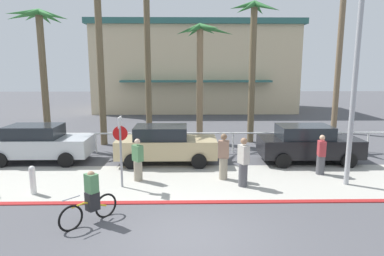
{
  "coord_description": "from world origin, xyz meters",
  "views": [
    {
      "loc": [
        -0.09,
        -7.97,
        4.29
      ],
      "look_at": [
        0.18,
        6.0,
        1.72
      ],
      "focal_mm": 31.64,
      "sensor_mm": 36.0,
      "label": 1
    }
  ],
  "objects_px": {
    "pedestrian_3": "(223,158)",
    "palm_tree_4": "(201,55)",
    "car_black_3": "(308,143)",
    "pedestrian_1": "(243,164)",
    "pedestrian_2": "(138,162)",
    "bollard_0": "(33,180)",
    "pedestrian_0": "(321,157)",
    "palm_tree_1": "(40,42)",
    "palm_tree_2": "(98,17)",
    "car_tan_2": "(165,144)",
    "streetlight_curb": "(359,66)",
    "cyclist_yellow_0": "(91,199)",
    "palm_tree_5": "(253,43)",
    "stop_sign_bike_lane": "(121,142)",
    "palm_tree_3": "(146,19)",
    "car_silver_1": "(40,143)",
    "palm_tree_6": "(342,19)"
  },
  "relations": [
    {
      "from": "palm_tree_5",
      "to": "car_silver_1",
      "type": "xyz_separation_m",
      "value": [
        -10.3,
        -3.89,
        -4.68
      ]
    },
    {
      "from": "palm_tree_5",
      "to": "stop_sign_bike_lane",
      "type": "bearing_deg",
      "value": -129.47
    },
    {
      "from": "streetlight_curb",
      "to": "palm_tree_1",
      "type": "bearing_deg",
      "value": 153.14
    },
    {
      "from": "car_black_3",
      "to": "pedestrian_1",
      "type": "bearing_deg",
      "value": -138.17
    },
    {
      "from": "bollard_0",
      "to": "palm_tree_1",
      "type": "distance_m",
      "value": 9.2
    },
    {
      "from": "streetlight_curb",
      "to": "pedestrian_3",
      "type": "distance_m",
      "value": 5.69
    },
    {
      "from": "pedestrian_0",
      "to": "pedestrian_3",
      "type": "relative_size",
      "value": 0.9
    },
    {
      "from": "streetlight_curb",
      "to": "pedestrian_0",
      "type": "xyz_separation_m",
      "value": [
        -0.5,
        1.43,
        -3.53
      ]
    },
    {
      "from": "palm_tree_5",
      "to": "pedestrian_2",
      "type": "relative_size",
      "value": 4.74
    },
    {
      "from": "palm_tree_2",
      "to": "car_tan_2",
      "type": "bearing_deg",
      "value": -45.9
    },
    {
      "from": "stop_sign_bike_lane",
      "to": "car_tan_2",
      "type": "bearing_deg",
      "value": 65.79
    },
    {
      "from": "streetlight_curb",
      "to": "pedestrian_0",
      "type": "bearing_deg",
      "value": 109.17
    },
    {
      "from": "palm_tree_2",
      "to": "bollard_0",
      "type": "bearing_deg",
      "value": -94.9
    },
    {
      "from": "car_tan_2",
      "to": "pedestrian_2",
      "type": "xyz_separation_m",
      "value": [
        -0.89,
        -2.38,
        -0.12
      ]
    },
    {
      "from": "palm_tree_2",
      "to": "car_tan_2",
      "type": "height_order",
      "value": "palm_tree_2"
    },
    {
      "from": "car_tan_2",
      "to": "car_black_3",
      "type": "xyz_separation_m",
      "value": [
        6.39,
        0.0,
        0.0
      ]
    },
    {
      "from": "palm_tree_6",
      "to": "pedestrian_2",
      "type": "xyz_separation_m",
      "value": [
        -11.53,
        -9.35,
        -6.42
      ]
    },
    {
      "from": "car_black_3",
      "to": "cyclist_yellow_0",
      "type": "relative_size",
      "value": 2.93
    },
    {
      "from": "palm_tree_2",
      "to": "palm_tree_4",
      "type": "bearing_deg",
      "value": 7.04
    },
    {
      "from": "palm_tree_5",
      "to": "palm_tree_3",
      "type": "bearing_deg",
      "value": 164.52
    },
    {
      "from": "stop_sign_bike_lane",
      "to": "car_black_3",
      "type": "distance_m",
      "value": 8.39
    },
    {
      "from": "palm_tree_2",
      "to": "car_silver_1",
      "type": "relative_size",
      "value": 2.14
    },
    {
      "from": "palm_tree_3",
      "to": "streetlight_curb",
      "type": "bearing_deg",
      "value": -47.94
    },
    {
      "from": "palm_tree_6",
      "to": "pedestrian_1",
      "type": "bearing_deg",
      "value": -127.41
    },
    {
      "from": "palm_tree_1",
      "to": "pedestrian_1",
      "type": "height_order",
      "value": "palm_tree_1"
    },
    {
      "from": "bollard_0",
      "to": "pedestrian_1",
      "type": "distance_m",
      "value": 7.26
    },
    {
      "from": "pedestrian_2",
      "to": "bollard_0",
      "type": "bearing_deg",
      "value": -158.95
    },
    {
      "from": "pedestrian_2",
      "to": "palm_tree_1",
      "type": "bearing_deg",
      "value": 133.85
    },
    {
      "from": "pedestrian_3",
      "to": "palm_tree_4",
      "type": "bearing_deg",
      "value": 94.68
    },
    {
      "from": "palm_tree_5",
      "to": "palm_tree_4",
      "type": "bearing_deg",
      "value": 175.77
    },
    {
      "from": "streetlight_curb",
      "to": "palm_tree_1",
      "type": "relative_size",
      "value": 1.04
    },
    {
      "from": "palm_tree_4",
      "to": "pedestrian_1",
      "type": "distance_m",
      "value": 8.57
    },
    {
      "from": "palm_tree_1",
      "to": "pedestrian_1",
      "type": "relative_size",
      "value": 4.0
    },
    {
      "from": "stop_sign_bike_lane",
      "to": "palm_tree_2",
      "type": "height_order",
      "value": "palm_tree_2"
    },
    {
      "from": "bollard_0",
      "to": "streetlight_curb",
      "type": "height_order",
      "value": "streetlight_curb"
    },
    {
      "from": "palm_tree_2",
      "to": "pedestrian_3",
      "type": "relative_size",
      "value": 5.25
    },
    {
      "from": "car_tan_2",
      "to": "streetlight_curb",
      "type": "bearing_deg",
      "value": -25.09
    },
    {
      "from": "stop_sign_bike_lane",
      "to": "bollard_0",
      "type": "xyz_separation_m",
      "value": [
        -2.88,
        -0.61,
        -1.16
      ]
    },
    {
      "from": "palm_tree_1",
      "to": "palm_tree_4",
      "type": "distance_m",
      "value": 8.54
    },
    {
      "from": "bollard_0",
      "to": "palm_tree_4",
      "type": "distance_m",
      "value": 11.0
    },
    {
      "from": "streetlight_curb",
      "to": "pedestrian_2",
      "type": "bearing_deg",
      "value": 174.08
    },
    {
      "from": "palm_tree_5",
      "to": "pedestrian_1",
      "type": "bearing_deg",
      "value": -102.75
    },
    {
      "from": "streetlight_curb",
      "to": "pedestrian_1",
      "type": "xyz_separation_m",
      "value": [
        -3.83,
        0.11,
        -3.43
      ]
    },
    {
      "from": "car_tan_2",
      "to": "pedestrian_3",
      "type": "relative_size",
      "value": 2.45
    },
    {
      "from": "palm_tree_6",
      "to": "palm_tree_3",
      "type": "bearing_deg",
      "value": -174.7
    },
    {
      "from": "palm_tree_5",
      "to": "bollard_0",
      "type": "bearing_deg",
      "value": -138.38
    },
    {
      "from": "palm_tree_5",
      "to": "palm_tree_1",
      "type": "bearing_deg",
      "value": -177.18
    },
    {
      "from": "bollard_0",
      "to": "palm_tree_3",
      "type": "distance_m",
      "value": 11.9
    },
    {
      "from": "streetlight_curb",
      "to": "cyclist_yellow_0",
      "type": "height_order",
      "value": "streetlight_curb"
    },
    {
      "from": "bollard_0",
      "to": "streetlight_curb",
      "type": "xyz_separation_m",
      "value": [
        11.05,
        0.5,
        3.76
      ]
    }
  ]
}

